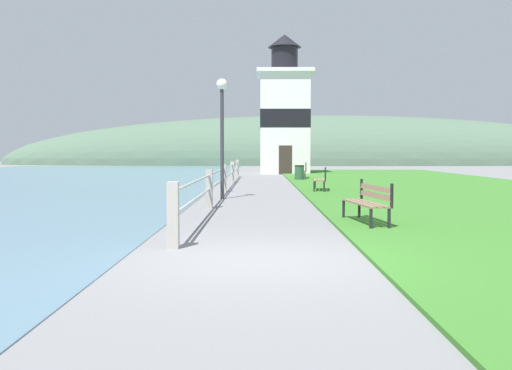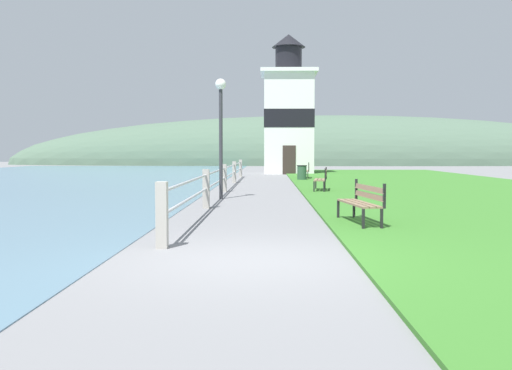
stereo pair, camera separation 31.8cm
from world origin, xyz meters
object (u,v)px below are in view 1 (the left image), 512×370
Objects in this scene: trash_bin at (299,173)px; park_bench_midway at (322,178)px; park_bench_near at (369,200)px; lighthouse at (284,115)px; park_bench_far at (303,170)px; lamp_post at (222,116)px.

park_bench_midway is at bearing -88.08° from trash_bin.
park_bench_near is 29.21m from lighthouse.
lamp_post is (-3.75, -13.94, 2.20)m from park_bench_far.
park_bench_near is 1.07× the size of park_bench_midway.
park_bench_far is at bearing -84.87° from lighthouse.
lamp_post reaches higher than park_bench_near.
park_bench_midway is 0.96× the size of park_bench_far.
park_bench_far is 0.20× the size of lighthouse.
park_bench_midway is at bearing 43.50° from lamp_post.
park_bench_near is 20.68m from park_bench_far.
park_bench_far is 2.32× the size of trash_bin.
park_bench_midway reaches higher than trash_bin.
park_bench_midway is at bearing 93.67° from park_bench_far.
park_bench_far is at bearing 79.36° from trash_bin.
lighthouse reaches higher than park_bench_midway.
park_bench_near and park_bench_far have the same top height.
park_bench_near is at bearing 93.59° from park_bench_far.
park_bench_midway is 0.47× the size of lamp_post.
park_bench_near is 1.03× the size of park_bench_far.
trash_bin is (-0.29, 8.51, -0.12)m from park_bench_midway.
park_bench_far is 9.10m from lighthouse.
park_bench_near is 18.74m from trash_bin.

